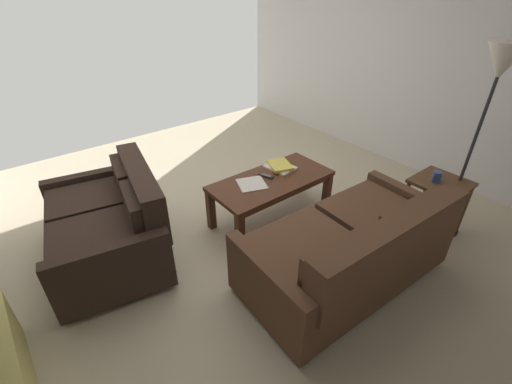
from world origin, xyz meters
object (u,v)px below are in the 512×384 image
Objects in this scene: floor_lamp at (496,81)px; tv_remote at (266,176)px; book_stack at (280,166)px; coffee_mug at (436,177)px; loose_magazine at (252,184)px; loveseat_near at (111,224)px; end_table at (439,191)px; sofa_main at (352,250)px; coffee_table at (271,185)px.

tv_remote is (1.26, -1.30, -1.00)m from floor_lamp.
coffee_mug is at bearing 124.43° from book_stack.
floor_lamp is at bearing 127.28° from book_stack.
coffee_mug reaches higher than tv_remote.
book_stack is 0.24m from tv_remote.
tv_remote reaches higher than loose_magazine.
loose_magazine is (-1.25, 0.39, 0.13)m from loveseat_near.
loveseat_near is 2.53× the size of end_table.
end_table is (-1.18, 0.06, 0.12)m from sofa_main.
coffee_mug is at bearing 133.65° from coffee_table.
floor_lamp reaches higher than loose_magazine.
floor_lamp is 2.07m from tv_remote.
tv_remote is at bearing 11.93° from book_stack.
tv_remote is (0.02, -0.07, 0.08)m from coffee_table.
loveseat_near is 14.20× the size of coffee_mug.
floor_lamp is (-2.71, 1.66, 1.13)m from loveseat_near.
loveseat_near is at bearing -10.49° from book_stack.
coffee_mug is at bearing -38.07° from end_table.
tv_remote reaches higher than coffee_table.
end_table reaches higher than coffee_table.
sofa_main reaches higher than end_table.
loveseat_near is 1.50m from tv_remote.
coffee_mug is 0.31× the size of book_stack.
loveseat_near reaches higher than sofa_main.
sofa_main is 1.19m from end_table.
coffee_mug is (0.05, -0.04, 0.15)m from end_table.
sofa_main is 2.05m from loveseat_near.
floor_lamp is at bearing 148.49° from loveseat_near.
loveseat_near is 8.77× the size of tv_remote.
coffee_mug is 1.48m from book_stack.
end_table is 5.62× the size of coffee_mug.
end_table is at bearing 177.28° from sofa_main.
book_stack is at bearing -54.84° from end_table.
book_stack is at bearing -52.72° from floor_lamp.
loveseat_near reaches higher than end_table.
coffee_table is 3.82× the size of book_stack.
coffee_mug is at bearing -34.86° from floor_lamp.
end_table is 0.32× the size of floor_lamp.
coffee_table is 0.70× the size of floor_lamp.
coffee_mug is 0.39× the size of loose_magazine.
floor_lamp reaches higher than coffee_table.
book_stack is at bearing -55.57° from coffee_mug.
loose_magazine is at bearing -83.22° from sofa_main.
tv_remote is at bearing 166.03° from loveseat_near.
sofa_main is 1.75m from floor_lamp.
loveseat_near is 4.46× the size of book_stack.
loveseat_near is at bearing -176.33° from loose_magazine.
loveseat_near reaches higher than book_stack.
coffee_table is 2.16× the size of end_table.
book_stack is 1.97× the size of tv_remote.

